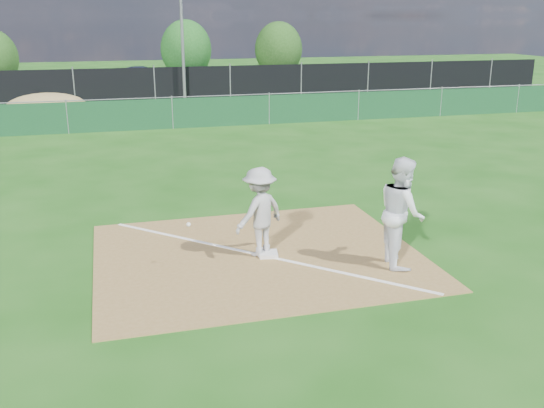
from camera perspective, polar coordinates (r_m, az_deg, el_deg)
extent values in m
plane|color=#174B10|center=(19.97, -7.66, 4.60)|extent=(90.00, 90.00, 0.00)
cube|color=olive|center=(11.48, -1.33, -4.83)|extent=(6.00, 5.00, 0.02)
cube|color=white|center=(11.47, -1.33, -4.76)|extent=(5.01, 5.01, 0.01)
cube|color=#103B1E|center=(24.74, -9.35, 8.39)|extent=(44.00, 0.05, 1.20)
ellipsoid|color=olive|center=(28.18, -20.43, 8.58)|extent=(3.38, 2.60, 1.17)
cube|color=black|center=(32.60, -10.98, 10.94)|extent=(46.00, 0.04, 1.80)
cube|color=black|center=(37.66, -11.56, 10.35)|extent=(46.00, 9.00, 0.01)
cylinder|color=slate|center=(32.28, -8.50, 16.52)|extent=(0.16, 0.16, 8.00)
cube|color=silver|center=(11.40, -0.35, -4.73)|extent=(0.40, 0.40, 0.07)
imported|color=#B4B4B6|center=(11.20, -1.17, -0.75)|extent=(1.26, 1.09, 1.69)
sphere|color=white|center=(10.72, -7.86, -1.92)|extent=(0.08, 0.08, 0.08)
imported|color=white|center=(11.02, 12.10, -0.73)|extent=(0.93, 1.10, 1.99)
imported|color=#A1A4A9|center=(36.90, -20.26, 10.65)|extent=(4.27, 1.84, 1.44)
imported|color=black|center=(37.99, -11.97, 11.45)|extent=(4.44, 2.35, 1.39)
imported|color=black|center=(38.16, -2.76, 11.74)|extent=(4.56, 2.19, 1.28)
cylinder|color=#382316|center=(43.46, -8.01, 12.18)|extent=(0.24, 0.24, 1.16)
ellipsoid|color=#164F17|center=(43.36, -8.09, 14.21)|extent=(3.48, 3.48, 4.00)
cylinder|color=#382316|center=(44.48, 0.61, 12.42)|extent=(0.24, 0.24, 1.12)
ellipsoid|color=#1C4313|center=(44.37, 0.62, 14.34)|extent=(3.36, 3.36, 3.86)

